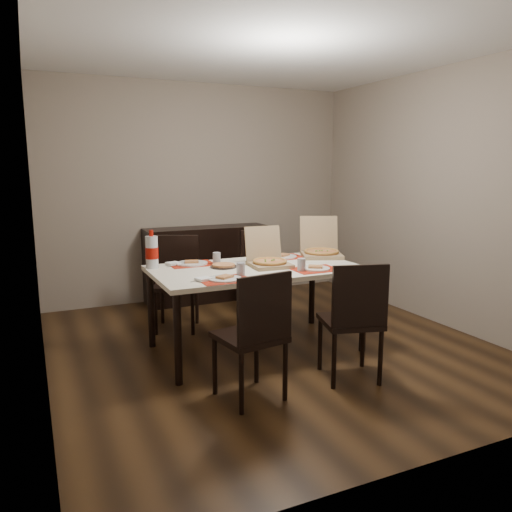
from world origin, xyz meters
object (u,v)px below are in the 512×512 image
Objects in this scene: sideboard at (207,264)px; chair_near_left at (255,331)px; pizza_box_center at (268,260)px; chair_far_left at (177,278)px; chair_far_right at (262,270)px; dip_bowl at (261,262)px; soda_bottle at (152,252)px; dining_table at (256,275)px; chair_near_right at (354,317)px.

chair_near_left is at bearing -102.21° from sideboard.
chair_far_left is at bearing 122.97° from pizza_box_center.
chair_far_right is 7.86× the size of dip_bowl.
chair_far_left is 2.78× the size of soda_bottle.
chair_far_right is (0.95, 0.02, 0.00)m from chair_far_left.
sideboard is 1.81m from pizza_box_center.
dining_table is 1.94× the size of chair_near_right.
chair_near_left and chair_far_right have the same top height.
sideboard is 0.92m from chair_far_right.
chair_far_right is at bearing 0.99° from chair_far_left.
soda_bottle is at bearing -156.17° from chair_far_right.
chair_far_left is 1.12m from pizza_box_center.
chair_near_right is at bearing -74.25° from pizza_box_center.
sideboard is at bearing 88.22° from dip_bowl.
soda_bottle is at bearing -123.27° from chair_far_left.
dining_table is 1.02m from chair_near_right.
chair_near_right is (0.81, -0.00, 0.00)m from chair_near_left.
sideboard is 2.76m from chair_near_left.
soda_bottle is (-0.84, 0.34, 0.21)m from dining_table.
soda_bottle is (-1.32, -0.58, 0.38)m from chair_far_right.
pizza_box_center is 1.02m from soda_bottle.
pizza_box_center reaches higher than chair_near_right.
sideboard is 1.80m from dining_table.
chair_near_right is at bearing -75.12° from dip_bowl.
dining_table is (-0.16, -1.77, 0.23)m from sideboard.
chair_far_left is 2.35× the size of pizza_box_center.
chair_near_left is 1.20m from dip_bowl.
dip_bowl is at bearing 49.47° from dining_table.
pizza_box_center is 1.19× the size of soda_bottle.
chair_near_left is 7.86× the size of dip_bowl.
pizza_box_center is (0.59, -0.90, 0.29)m from chair_far_left.
sideboard is at bearing 111.19° from chair_far_right.
pizza_box_center is at bearing -81.97° from dip_bowl.
chair_near_left is at bearing -116.37° from chair_far_right.
chair_near_left is at bearing 179.76° from chair_near_right.
sideboard is 4.49× the size of soda_bottle.
pizza_box_center is (0.55, 0.92, 0.29)m from chair_near_left.
chair_near_right is at bearing -0.24° from chair_near_left.
dining_table is 1.94× the size of chair_far_right.
sideboard is 1.61× the size of chair_far_right.
chair_near_right is 1.01m from pizza_box_center.
soda_bottle reaches higher than chair_near_right.
chair_far_left is at bearing 114.84° from chair_near_right.
dip_bowl reaches higher than dining_table.
chair_far_left is 0.95m from chair_far_right.
chair_near_right reaches higher than sideboard.
dip_bowl is (-0.02, 0.12, -0.04)m from pizza_box_center.
chair_far_left reaches higher than sideboard.
chair_far_left is at bearing 91.14° from chair_near_left.
chair_near_right is 2.35× the size of pizza_box_center.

